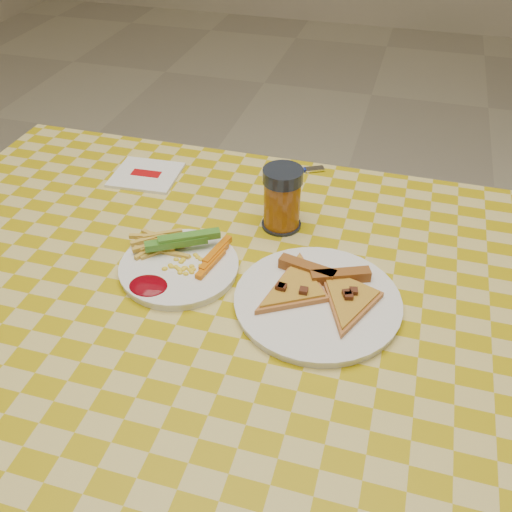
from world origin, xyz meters
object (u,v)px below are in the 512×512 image
(table, at_px, (231,318))
(plate_right, at_px, (317,303))
(drink_glass, at_px, (282,199))
(plate_left, at_px, (179,268))

(table, height_order, plate_right, plate_right)
(plate_right, bearing_deg, drink_glass, 118.82)
(drink_glass, bearing_deg, plate_left, -127.25)
(table, distance_m, plate_right, 0.17)
(table, xyz_separation_m, plate_right, (0.15, -0.00, 0.08))
(table, bearing_deg, plate_right, -1.68)
(plate_right, height_order, drink_glass, drink_glass)
(table, xyz_separation_m, plate_left, (-0.09, 0.01, 0.08))
(plate_right, bearing_deg, plate_left, 175.60)
(plate_left, bearing_deg, drink_glass, 52.75)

